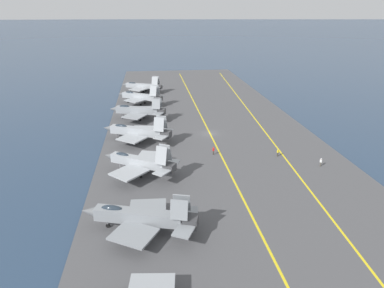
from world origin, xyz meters
TOP-DOWN VIEW (x-y plane):
  - ground_plane at (0.00, 0.00)m, footprint 2000.00×2000.00m
  - carrier_deck at (0.00, 0.00)m, footprint 190.46×51.79m
  - deck_stripe_foul_line at (0.00, -14.24)m, footprint 171.08×11.34m
  - deck_stripe_centerline at (0.00, 0.00)m, footprint 171.41×0.36m
  - parked_jet_second at (-38.81, 16.66)m, footprint 12.05×16.98m
  - parked_jet_third at (-20.91, 17.02)m, footprint 13.42×14.94m
  - parked_jet_fourth at (-3.11, 17.88)m, footprint 12.45×17.13m
  - parked_jet_fifth at (14.10, 18.11)m, footprint 13.08×16.39m
  - parked_jet_sixth at (30.72, 17.80)m, footprint 12.82×16.03m
  - parked_jet_seventh at (48.82, 17.33)m, footprint 12.94×16.29m
  - crew_red_vest at (-13.19, 1.56)m, footprint 0.40×0.45m
  - crew_white_vest at (-21.66, -18.60)m, footprint 0.45×0.45m
  - crew_yellow_vest at (-15.77, -11.89)m, footprint 0.45×0.38m

SIDE VIEW (x-z plane):
  - ground_plane at x=0.00m, z-range 0.00..0.00m
  - carrier_deck at x=0.00m, z-range 0.00..0.40m
  - deck_stripe_foul_line at x=0.00m, z-range 0.40..0.41m
  - deck_stripe_centerline at x=0.00m, z-range 0.40..0.41m
  - crew_yellow_vest at x=-15.77m, z-range 0.48..2.18m
  - crew_white_vest at x=-21.66m, z-range 0.49..2.29m
  - crew_red_vest at x=-13.19m, z-range 0.49..2.30m
  - parked_jet_seventh at x=48.82m, z-range -0.39..5.76m
  - parked_jet_second at x=-38.81m, z-range -0.23..5.83m
  - parked_jet_fourth at x=-3.11m, z-range -0.38..6.24m
  - parked_jet_third at x=-20.91m, z-range -0.34..6.46m
  - parked_jet_sixth at x=30.72m, z-range -0.35..6.53m
  - parked_jet_fifth at x=14.10m, z-range -0.09..6.29m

